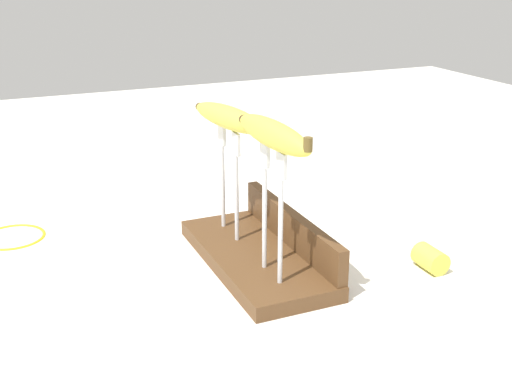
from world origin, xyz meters
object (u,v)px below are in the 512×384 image
wire_coil (12,236)px  fork_stand_right (273,201)px  banana_raised_left (228,117)px  fork_stand_left (229,172)px  banana_chunk_near (430,258)px  banana_raised_right (273,134)px

wire_coil → fork_stand_right: bearing=43.8°
fork_stand_right → banana_raised_left: size_ratio=0.98×
fork_stand_left → banana_chunk_near: bearing=50.8°
banana_raised_left → wire_coil: (-0.19, -0.34, -0.22)m
banana_chunk_near → wire_coil: 0.71m
banana_chunk_near → fork_stand_right: bearing=-98.8°
fork_stand_left → banana_raised_left: (-0.00, -0.00, 0.09)m
fork_stand_left → banana_chunk_near: (0.21, 0.26, -0.11)m
banana_raised_right → wire_coil: size_ratio=1.80×
fork_stand_left → banana_raised_right: bearing=-0.0°
banana_raised_left → banana_chunk_near: banana_raised_left is taller
fork_stand_right → wire_coil: (-0.35, -0.34, -0.14)m
fork_stand_left → wire_coil: (-0.19, -0.34, -0.13)m
fork_stand_left → banana_raised_right: (0.17, -0.00, 0.11)m
fork_stand_right → banana_raised_left: bearing=-180.0°
fork_stand_right → banana_raised_right: (-0.00, -0.00, 0.10)m
wire_coil → banana_raised_left: bearing=61.4°
banana_raised_right → banana_chunk_near: 0.34m
fork_stand_right → banana_chunk_near: bearing=81.2°
banana_chunk_near → wire_coil: (-0.39, -0.60, -0.02)m
fork_stand_left → fork_stand_right: (0.17, -0.00, 0.01)m
fork_stand_right → wire_coil: fork_stand_right is taller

